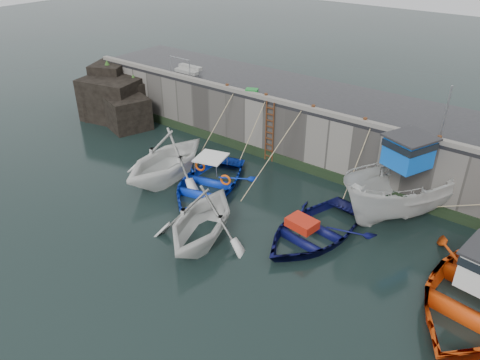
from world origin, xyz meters
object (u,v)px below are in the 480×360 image
Objects in this scene: bollard_a at (227,87)px; bollard_b at (266,96)px; boat_near_white at (168,178)px; boat_near_blue at (207,189)px; bollard_e at (439,139)px; boat_far_white at (410,189)px; fish_crate at (252,91)px; bollard_d at (365,121)px; boat_near_navy at (313,236)px; bollard_c at (313,108)px; ladder at (269,132)px; boat_near_blacktrim at (202,238)px.

bollard_b is (2.50, 0.00, 0.00)m from bollard_a.
boat_near_white is 0.97× the size of boat_near_blue.
boat_near_blue is at bearing -91.13° from bollard_b.
bollard_e is at bearing 19.55° from boat_near_white.
fish_crate is (-9.01, 1.01, 2.13)m from boat_far_white.
boat_near_white is at bearing -146.95° from bollard_d.
bollard_c is at bearing 130.33° from boat_near_navy.
bollard_d and bollard_e have the same top height.
boat_near_white is 0.69× the size of boat_far_white.
fish_crate is (1.28, 5.10, 3.30)m from boat_near_white.
boat_near_white is 0.99× the size of boat_near_navy.
bollard_a is at bearing 180.00° from bollard_e.
boat_near_white is (-2.79, -4.60, -1.59)m from ladder.
boat_far_white is at bearing -4.59° from bollard_a.
boat_far_white is at bearing 9.05° from boat_near_blue.
bollard_a reaches higher than boat_near_blue.
boat_far_white is 10.75m from bollard_a.
bollard_e is at bearing 81.45° from boat_far_white.
fish_crate is at bearing 6.22° from bollard_a.
bollard_d reaches higher than boat_near_blue.
fish_crate is at bearing 151.83° from boat_near_navy.
bollard_b is (-8.00, 0.84, 2.14)m from boat_far_white.
boat_near_blacktrim is 16.91× the size of bollard_e.
ladder is at bearing -171.33° from bollard_c.
bollard_e is (2.80, 4.74, 3.30)m from boat_near_navy.
boat_near_blacktrim is (4.61, -2.64, 0.00)m from boat_near_white.
fish_crate is 2.21× the size of bollard_b.
boat_near_blacktrim is 4.42m from boat_near_navy.
bollard_c is (3.70, -0.16, 0.00)m from fish_crate.
bollard_b is (0.09, 4.53, 3.30)m from boat_near_blue.
fish_crate is at bearing 179.02° from bollard_e.
boat_near_navy is at bearing -57.67° from bollard_c.
boat_near_blacktrim is at bearing -67.22° from boat_near_blue.
boat_near_blacktrim is at bearing -75.93° from ladder.
ladder is 3.47m from bollard_a.
bollard_b reaches higher than boat_near_navy.
bollard_d is at bearing 0.00° from bollard_a.
bollard_a reaches higher than boat_near_navy.
boat_near_blue is 7.77m from bollard_d.
bollard_b is at bearing 0.00° from bollard_a.
bollard_a is at bearing 173.62° from ladder.
bollard_b reaches higher than fish_crate.
boat_near_white is 6.21m from fish_crate.
bollard_e is at bearing 0.00° from bollard_b.
boat_near_navy is at bearing 21.18° from boat_near_blacktrim.
boat_near_navy is (3.38, 2.84, 0.00)m from boat_near_blacktrim.
bollard_b is 1.00× the size of bollard_e.
boat_near_white is at bearing -114.87° from bollard_b.
boat_near_blacktrim is at bearing -129.19° from bollard_e.
boat_near_white reaches higher than boat_near_navy.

